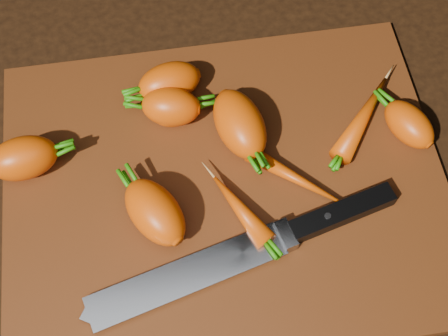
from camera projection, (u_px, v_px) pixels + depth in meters
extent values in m
cube|color=black|center=(225.00, 190.00, 0.72)|extent=(2.00, 2.00, 0.01)
cube|color=#612D11|center=(225.00, 185.00, 0.71)|extent=(0.50, 0.40, 0.01)
ellipsoid|color=#DB4700|center=(23.00, 158.00, 0.69)|extent=(0.08, 0.06, 0.05)
ellipsoid|color=#DB4700|center=(171.00, 107.00, 0.73)|extent=(0.08, 0.06, 0.05)
ellipsoid|color=#DB4700|center=(240.00, 124.00, 0.71)|extent=(0.07, 0.10, 0.05)
ellipsoid|color=#DB4700|center=(155.00, 212.00, 0.66)|extent=(0.09, 0.10, 0.05)
ellipsoid|color=#DB4700|center=(169.00, 82.00, 0.74)|extent=(0.08, 0.06, 0.05)
ellipsoid|color=#DB4700|center=(177.00, 110.00, 0.73)|extent=(0.06, 0.05, 0.04)
ellipsoid|color=#DB4700|center=(409.00, 124.00, 0.72)|extent=(0.07, 0.08, 0.04)
ellipsoid|color=#DB4700|center=(363.00, 117.00, 0.73)|extent=(0.10, 0.11, 0.03)
ellipsoid|color=#DB4700|center=(293.00, 177.00, 0.70)|extent=(0.10, 0.09, 0.02)
ellipsoid|color=#DB4700|center=(240.00, 209.00, 0.68)|extent=(0.07, 0.10, 0.02)
cube|color=gray|center=(88.00, 316.00, 0.63)|extent=(0.22, 0.09, 0.00)
cube|color=gray|center=(193.00, 273.00, 0.65)|extent=(0.02, 0.04, 0.02)
cube|color=black|center=(252.00, 249.00, 0.66)|extent=(0.12, 0.05, 0.02)
cylinder|color=#B2B2B7|center=(236.00, 253.00, 0.65)|extent=(0.01, 0.01, 0.00)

